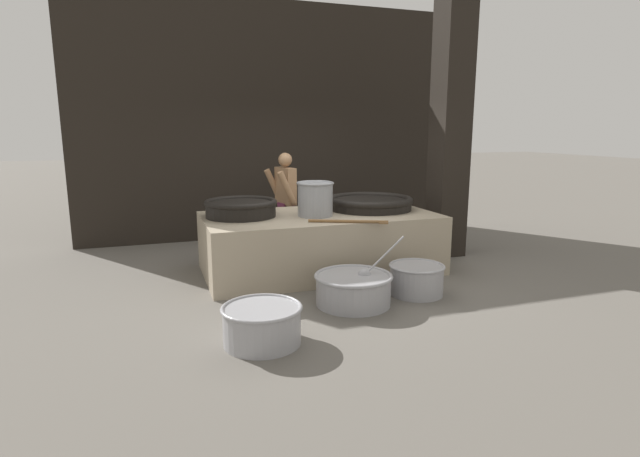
% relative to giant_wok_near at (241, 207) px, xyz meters
% --- Properties ---
extents(ground_plane, '(60.00, 60.00, 0.00)m').
position_rel_giant_wok_near_xyz_m(ground_plane, '(1.10, -0.18, -0.96)').
color(ground_plane, '#666059').
extents(back_wall, '(7.14, 0.24, 4.29)m').
position_rel_giant_wok_near_xyz_m(back_wall, '(1.10, 2.50, 1.19)').
color(back_wall, black).
rests_on(back_wall, ground_plane).
extents(support_pillar, '(0.49, 0.49, 4.29)m').
position_rel_giant_wok_near_xyz_m(support_pillar, '(3.35, 0.07, 1.19)').
color(support_pillar, black).
rests_on(support_pillar, ground_plane).
extents(hearth_platform, '(3.28, 1.69, 0.83)m').
position_rel_giant_wok_near_xyz_m(hearth_platform, '(1.10, -0.18, -0.54)').
color(hearth_platform, tan).
rests_on(hearth_platform, ground_plane).
extents(giant_wok_near, '(1.00, 1.00, 0.24)m').
position_rel_giant_wok_near_xyz_m(giant_wok_near, '(0.00, 0.00, 0.00)').
color(giant_wok_near, black).
rests_on(giant_wok_near, hearth_platform).
extents(giant_wok_far, '(1.29, 1.29, 0.19)m').
position_rel_giant_wok_near_xyz_m(giant_wok_far, '(1.96, 0.01, -0.03)').
color(giant_wok_far, black).
rests_on(giant_wok_far, hearth_platform).
extents(stock_pot, '(0.52, 0.52, 0.48)m').
position_rel_giant_wok_near_xyz_m(stock_pot, '(0.99, -0.30, 0.12)').
color(stock_pot, gray).
rests_on(stock_pot, hearth_platform).
extents(stirring_paddle, '(0.97, 0.49, 0.04)m').
position_rel_giant_wok_near_xyz_m(stirring_paddle, '(1.28, -0.95, -0.11)').
color(stirring_paddle, brown).
rests_on(stirring_paddle, hearth_platform).
extents(cook, '(0.45, 0.64, 1.64)m').
position_rel_giant_wok_near_xyz_m(cook, '(0.93, 1.09, -0.07)').
color(cook, '#9E7551').
rests_on(cook, ground_plane).
extents(prep_bowl_vegetables, '(1.18, 0.92, 0.74)m').
position_rel_giant_wok_near_xyz_m(prep_bowl_vegetables, '(1.00, -1.66, -0.75)').
color(prep_bowl_vegetables, '#9E9EA3').
rests_on(prep_bowl_vegetables, ground_plane).
extents(prep_bowl_meat, '(0.78, 0.78, 0.38)m').
position_rel_giant_wok_near_xyz_m(prep_bowl_meat, '(-0.25, -2.38, -0.75)').
color(prep_bowl_meat, '#9E9EA3').
rests_on(prep_bowl_meat, ground_plane).
extents(prep_bowl_extra, '(0.69, 0.69, 0.38)m').
position_rel_giant_wok_near_xyz_m(prep_bowl_extra, '(1.88, -1.58, -0.75)').
color(prep_bowl_extra, '#9E9EA3').
rests_on(prep_bowl_extra, ground_plane).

